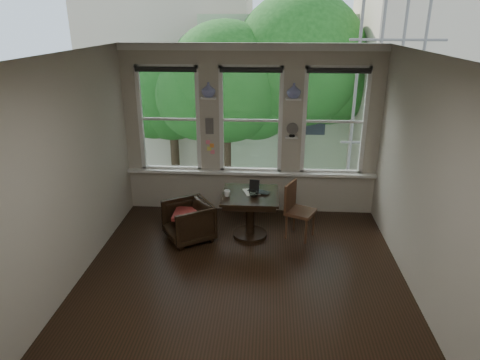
# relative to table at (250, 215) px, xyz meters

# --- Properties ---
(ground) EXTENTS (4.50, 4.50, 0.00)m
(ground) POSITION_rel_table_xyz_m (-0.05, -1.14, -0.38)
(ground) COLOR black
(ground) RESTS_ON ground
(ceiling) EXTENTS (4.50, 4.50, 0.00)m
(ceiling) POSITION_rel_table_xyz_m (-0.05, -1.14, 2.62)
(ceiling) COLOR silver
(ceiling) RESTS_ON ground
(wall_back) EXTENTS (4.50, 0.00, 4.50)m
(wall_back) POSITION_rel_table_xyz_m (-0.05, 1.11, 1.12)
(wall_back) COLOR #B8B09D
(wall_back) RESTS_ON ground
(wall_front) EXTENTS (4.50, 0.00, 4.50)m
(wall_front) POSITION_rel_table_xyz_m (-0.05, -3.39, 1.12)
(wall_front) COLOR #B8B09D
(wall_front) RESTS_ON ground
(wall_left) EXTENTS (0.00, 4.50, 4.50)m
(wall_left) POSITION_rel_table_xyz_m (-2.30, -1.14, 1.12)
(wall_left) COLOR #B8B09D
(wall_left) RESTS_ON ground
(wall_right) EXTENTS (0.00, 4.50, 4.50)m
(wall_right) POSITION_rel_table_xyz_m (2.20, -1.14, 1.12)
(wall_right) COLOR #B8B09D
(wall_right) RESTS_ON ground
(window_left) EXTENTS (1.10, 0.12, 1.90)m
(window_left) POSITION_rel_table_xyz_m (-1.50, 1.11, 1.32)
(window_left) COLOR white
(window_left) RESTS_ON ground
(window_center) EXTENTS (1.10, 0.12, 1.90)m
(window_center) POSITION_rel_table_xyz_m (-0.05, 1.11, 1.32)
(window_center) COLOR white
(window_center) RESTS_ON ground
(window_right) EXTENTS (1.10, 0.12, 1.90)m
(window_right) POSITION_rel_table_xyz_m (1.40, 1.11, 1.32)
(window_right) COLOR white
(window_right) RESTS_ON ground
(shelf_left) EXTENTS (0.26, 0.16, 0.03)m
(shelf_left) POSITION_rel_table_xyz_m (-0.77, 1.01, 1.73)
(shelf_left) COLOR white
(shelf_left) RESTS_ON ground
(shelf_right) EXTENTS (0.26, 0.16, 0.03)m
(shelf_right) POSITION_rel_table_xyz_m (0.68, 1.01, 1.73)
(shelf_right) COLOR white
(shelf_right) RESTS_ON ground
(intercom) EXTENTS (0.14, 0.06, 0.28)m
(intercom) POSITION_rel_table_xyz_m (-0.77, 1.04, 1.23)
(intercom) COLOR #59544F
(intercom) RESTS_ON ground
(sticky_notes) EXTENTS (0.16, 0.01, 0.24)m
(sticky_notes) POSITION_rel_table_xyz_m (-0.77, 1.04, 0.88)
(sticky_notes) COLOR pink
(sticky_notes) RESTS_ON ground
(desk_fan) EXTENTS (0.20, 0.20, 0.24)m
(desk_fan) POSITION_rel_table_xyz_m (0.68, 0.99, 1.16)
(desk_fan) COLOR #59544F
(desk_fan) RESTS_ON ground
(vase_left) EXTENTS (0.24, 0.24, 0.25)m
(vase_left) POSITION_rel_table_xyz_m (-0.77, 1.01, 1.86)
(vase_left) COLOR white
(vase_left) RESTS_ON shelf_left
(vase_right) EXTENTS (0.24, 0.24, 0.25)m
(vase_right) POSITION_rel_table_xyz_m (0.68, 1.01, 1.86)
(vase_right) COLOR white
(vase_right) RESTS_ON shelf_right
(table) EXTENTS (0.90, 0.90, 0.75)m
(table) POSITION_rel_table_xyz_m (0.00, 0.00, 0.00)
(table) COLOR black
(table) RESTS_ON ground
(armchair_left) EXTENTS (0.96, 0.96, 0.64)m
(armchair_left) POSITION_rel_table_xyz_m (-0.99, -0.18, -0.05)
(armchair_left) COLOR black
(armchair_left) RESTS_ON ground
(cushion_red) EXTENTS (0.45, 0.45, 0.06)m
(cushion_red) POSITION_rel_table_xyz_m (-0.99, -0.18, 0.08)
(cushion_red) COLOR maroon
(cushion_red) RESTS_ON armchair_left
(side_chair_right) EXTENTS (0.56, 0.56, 0.92)m
(side_chair_right) POSITION_rel_table_xyz_m (0.82, 0.03, 0.09)
(side_chair_right) COLOR #482419
(side_chair_right) RESTS_ON ground
(laptop) EXTENTS (0.43, 0.37, 0.03)m
(laptop) POSITION_rel_table_xyz_m (0.11, 0.02, 0.39)
(laptop) COLOR black
(laptop) RESTS_ON table
(mug) EXTENTS (0.11, 0.11, 0.10)m
(mug) POSITION_rel_table_xyz_m (-0.36, -0.11, 0.42)
(mug) COLOR white
(mug) RESTS_ON table
(drinking_glass) EXTENTS (0.16, 0.16, 0.11)m
(drinking_glass) POSITION_rel_table_xyz_m (0.06, -0.11, 0.43)
(drinking_glass) COLOR white
(drinking_glass) RESTS_ON table
(tablet) EXTENTS (0.17, 0.10, 0.22)m
(tablet) POSITION_rel_table_xyz_m (0.06, 0.06, 0.48)
(tablet) COLOR black
(tablet) RESTS_ON table
(papers) EXTENTS (0.30, 0.35, 0.00)m
(papers) POSITION_rel_table_xyz_m (0.01, 0.10, 0.38)
(papers) COLOR silver
(papers) RESTS_ON table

